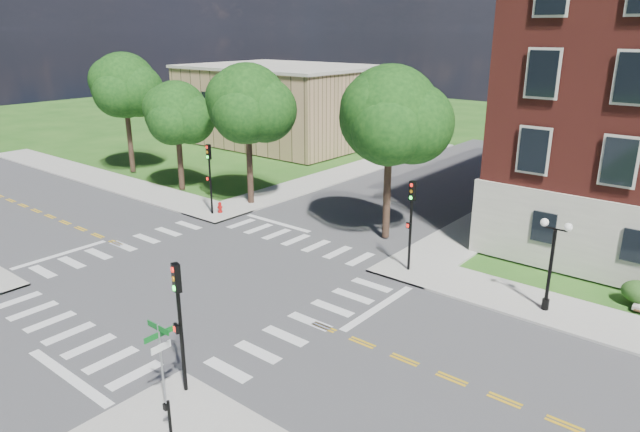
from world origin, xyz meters
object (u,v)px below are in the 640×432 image
Objects in this scene: traffic_signal_se at (179,312)px; push_button_post at (169,416)px; traffic_signal_ne at (411,214)px; twin_lamp_west at (551,260)px; traffic_signal_nw at (210,170)px; fire_hydrant at (220,208)px; street_sign_pole at (160,350)px.

traffic_signal_se reaches higher than push_button_post.
twin_lamp_west is (7.12, 0.03, -0.66)m from traffic_signal_ne.
fire_hydrant is at bearing 62.38° from traffic_signal_nw.
fire_hydrant is (-14.54, 14.40, -2.72)m from traffic_signal_se.
street_sign_pole is at bearing -116.19° from twin_lamp_west.
traffic_signal_se reaches higher than street_sign_pole.
fire_hydrant is (-16.02, 16.16, -0.33)m from push_button_post.
push_button_post is (0.86, -15.85, -2.39)m from traffic_signal_ne.
fire_hydrant is at bearing 178.86° from traffic_signal_ne.
traffic_signal_se is at bearing -118.69° from twin_lamp_west.
traffic_signal_ne is 16.06m from push_button_post.
traffic_signal_se is 14.11m from traffic_signal_ne.
twin_lamp_west is 3.53× the size of push_button_post.
traffic_signal_ne is at bearing 88.71° from street_sign_pole.
traffic_signal_ne is 7.15m from twin_lamp_west.
street_sign_pole is at bearing -46.16° from fire_hydrant.
traffic_signal_se is 1.38m from street_sign_pole.
twin_lamp_west is at bearing -0.70° from fire_hydrant.
push_button_post is (16.28, -15.66, -2.39)m from traffic_signal_nw.
traffic_signal_se is 6.40× the size of fire_hydrant.
traffic_signal_nw is 21.24m from street_sign_pole.
street_sign_pole reaches higher than fire_hydrant.
traffic_signal_ne is at bearing 87.49° from traffic_signal_se.
push_button_post is (1.20, -0.72, -1.51)m from street_sign_pole.
street_sign_pole is (0.28, -1.03, -0.88)m from traffic_signal_se.
street_sign_pole is (15.08, -14.94, -0.88)m from traffic_signal_nw.
traffic_signal_se is at bearing -92.51° from traffic_signal_ne.
push_button_post is at bearing -86.89° from traffic_signal_ne.
twin_lamp_west reaches higher than street_sign_pole.
twin_lamp_west reaches higher than push_button_post.
traffic_signal_ne reaches higher than push_button_post.
traffic_signal_nw is 6.40× the size of fire_hydrant.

